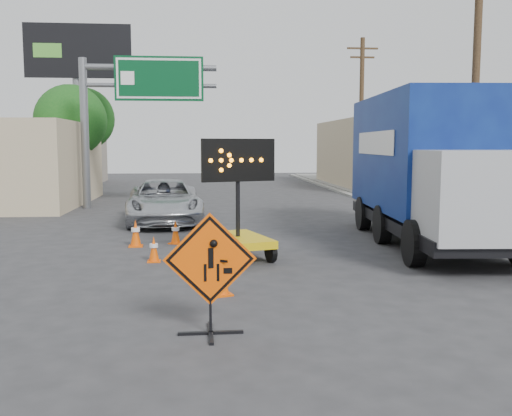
{
  "coord_description": "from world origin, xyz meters",
  "views": [
    {
      "loc": [
        -1.11,
        -8.71,
        2.93
      ],
      "look_at": [
        0.01,
        3.6,
        1.55
      ],
      "focal_mm": 40.0,
      "sensor_mm": 36.0,
      "label": 1
    }
  ],
  "objects": [
    {
      "name": "tree_left_far",
      "position": [
        -9.0,
        30.0,
        4.6
      ],
      "size": [
        4.1,
        4.1,
        6.66
      ],
      "color": "#4F3A22",
      "rests_on": "ground"
    },
    {
      "name": "billboard",
      "position": [
        -8.35,
        25.87,
        7.35
      ],
      "size": [
        6.1,
        0.54,
        9.85
      ],
      "color": "slate",
      "rests_on": "ground"
    },
    {
      "name": "box_truck",
      "position": [
        5.43,
        7.48,
        2.0
      ],
      "size": [
        3.48,
        9.45,
        4.4
      ],
      "rotation": [
        0.0,
        0.0,
        -0.07
      ],
      "color": "black",
      "rests_on": "ground"
    },
    {
      "name": "sidewalk_right",
      "position": [
        9.5,
        15.0,
        0.07
      ],
      "size": [
        4.0,
        60.0,
        0.15
      ],
      "primitive_type": "cube",
      "color": "gray",
      "rests_on": "ground"
    },
    {
      "name": "utility_pole_far",
      "position": [
        8.0,
        24.0,
        4.68
      ],
      "size": [
        1.8,
        0.26,
        9.0
      ],
      "color": "#4F3A22",
      "rests_on": "ground"
    },
    {
      "name": "arrow_board",
      "position": [
        -0.26,
        5.74,
        0.68
      ],
      "size": [
        1.89,
        2.45,
        3.08
      ],
      "rotation": [
        0.0,
        0.0,
        0.3
      ],
      "color": "gold",
      "rests_on": "ground"
    },
    {
      "name": "cone_d",
      "position": [
        -3.1,
        7.76,
        0.39
      ],
      "size": [
        0.42,
        0.42,
        0.78
      ],
      "rotation": [
        0.0,
        0.0,
        0.06
      ],
      "color": "#EF5105",
      "rests_on": "ground"
    },
    {
      "name": "storefront_left_far",
      "position": [
        -15.0,
        34.0,
        2.2
      ],
      "size": [
        12.0,
        10.0,
        4.4
      ],
      "primitive_type": "cube",
      "color": "gray",
      "rests_on": "ground"
    },
    {
      "name": "building_right_far",
      "position": [
        13.0,
        30.0,
        2.3
      ],
      "size": [
        10.0,
        14.0,
        4.6
      ],
      "primitive_type": "cube",
      "color": "tan",
      "rests_on": "ground"
    },
    {
      "name": "ground",
      "position": [
        0.0,
        0.0,
        0.0
      ],
      "size": [
        100.0,
        100.0,
        0.0
      ],
      "primitive_type": "plane",
      "color": "#2D2D30",
      "rests_on": "ground"
    },
    {
      "name": "highway_gantry",
      "position": [
        -4.43,
        17.96,
        5.07
      ],
      "size": [
        6.18,
        0.38,
        6.9
      ],
      "color": "slate",
      "rests_on": "ground"
    },
    {
      "name": "pickup_truck",
      "position": [
        -2.62,
        12.84,
        0.81
      ],
      "size": [
        3.13,
        6.0,
        1.61
      ],
      "primitive_type": "imported",
      "rotation": [
        0.0,
        0.0,
        0.08
      ],
      "color": "#BBBDC3",
      "rests_on": "ground"
    },
    {
      "name": "utility_pole_near",
      "position": [
        8.0,
        10.0,
        4.68
      ],
      "size": [
        1.8,
        0.26,
        9.0
      ],
      "color": "#4F3A22",
      "rests_on": "ground"
    },
    {
      "name": "cone_a",
      "position": [
        -0.8,
        2.2,
        0.38
      ],
      "size": [
        0.49,
        0.49,
        0.76
      ],
      "rotation": [
        0.0,
        0.0,
        0.33
      ],
      "color": "#EF5105",
      "rests_on": "ground"
    },
    {
      "name": "curb_right",
      "position": [
        7.2,
        15.0,
        0.06
      ],
      "size": [
        0.4,
        60.0,
        0.12
      ],
      "primitive_type": "cube",
      "color": "gray",
      "rests_on": "ground"
    },
    {
      "name": "tree_left_near",
      "position": [
        -8.0,
        22.0,
        4.16
      ],
      "size": [
        3.71,
        3.71,
        6.03
      ],
      "color": "#4F3A22",
      "rests_on": "ground"
    },
    {
      "name": "cone_b",
      "position": [
        -2.39,
        5.54,
        0.32
      ],
      "size": [
        0.34,
        0.34,
        0.65
      ],
      "rotation": [
        0.0,
        0.0,
        0.03
      ],
      "color": "#EF5105",
      "rests_on": "ground"
    },
    {
      "name": "cone_c",
      "position": [
        -1.97,
        8.14,
        0.35
      ],
      "size": [
        0.46,
        0.46,
        0.69
      ],
      "rotation": [
        0.0,
        0.0,
        -0.41
      ],
      "color": "#EF5105",
      "rests_on": "ground"
    },
    {
      "name": "construction_sign",
      "position": [
        -1.04,
        -0.11,
        1.0
      ],
      "size": [
        1.44,
        1.02,
        1.9
      ],
      "rotation": [
        0.0,
        0.0,
        0.02
      ],
      "color": "black",
      "rests_on": "ground"
    }
  ]
}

